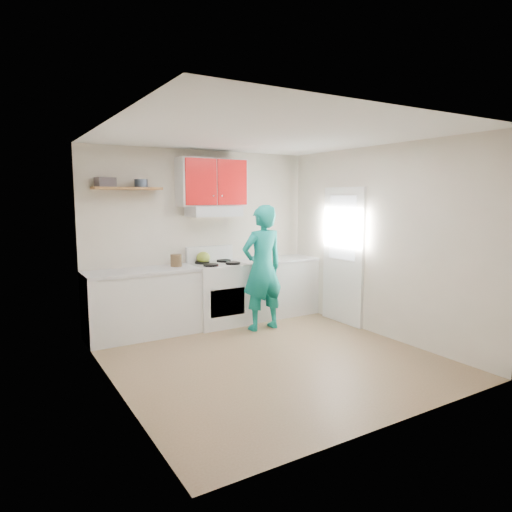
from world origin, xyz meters
TOP-DOWN VIEW (x-y plane):
  - floor at (0.00, 0.00)m, footprint 3.80×3.80m
  - ceiling at (0.00, 0.00)m, footprint 3.60×3.80m
  - back_wall at (0.00, 1.90)m, footprint 3.60×0.04m
  - front_wall at (0.00, -1.90)m, footprint 3.60×0.04m
  - left_wall at (-1.80, 0.00)m, footprint 0.04×3.80m
  - right_wall at (1.80, 0.00)m, footprint 0.04×3.80m
  - door at (1.78, 0.70)m, footprint 0.05×0.85m
  - door_glass at (1.75, 0.70)m, footprint 0.01×0.55m
  - counter_left at (-1.04, 1.60)m, footprint 1.52×0.60m
  - counter_right at (1.14, 1.60)m, footprint 1.32×0.60m
  - stove at (0.10, 1.57)m, footprint 0.76×0.65m
  - range_hood at (0.10, 1.68)m, footprint 0.76×0.44m
  - upper_cabinets at (0.10, 1.73)m, footprint 1.02×0.33m
  - shelf at (-1.15, 1.75)m, footprint 0.90×0.30m
  - books at (-1.44, 1.74)m, footprint 0.27×0.22m
  - tin at (-0.96, 1.74)m, footprint 0.21×0.21m
  - kettle at (-0.06, 1.72)m, footprint 0.27×0.27m
  - crock at (-0.52, 1.65)m, footprint 0.19×0.19m
  - cutting_board at (0.81, 1.63)m, footprint 0.32×0.26m
  - silicone_mat at (1.47, 1.51)m, footprint 0.31×0.27m
  - person at (0.54, 1.03)m, footprint 0.67×0.45m

SIDE VIEW (x-z plane):
  - floor at x=0.00m, z-range 0.00..0.00m
  - counter_left at x=-1.04m, z-range 0.00..0.90m
  - counter_right at x=1.14m, z-range 0.00..0.90m
  - stove at x=0.10m, z-range 0.00..0.92m
  - person at x=0.54m, z-range 0.00..1.80m
  - silicone_mat at x=1.47m, z-range 0.90..0.91m
  - cutting_board at x=0.81m, z-range 0.90..0.92m
  - crock at x=-0.52m, z-range 0.90..1.10m
  - kettle at x=-0.06m, z-range 0.92..1.10m
  - door at x=1.78m, z-range 0.00..2.05m
  - back_wall at x=0.00m, z-range 0.00..2.60m
  - front_wall at x=0.00m, z-range 0.00..2.60m
  - left_wall at x=-1.80m, z-range 0.00..2.60m
  - right_wall at x=1.80m, z-range 0.00..2.60m
  - door_glass at x=1.75m, z-range 0.98..1.92m
  - range_hood at x=0.10m, z-range 1.62..1.77m
  - shelf at x=-1.15m, z-range 2.00..2.04m
  - tin at x=-0.96m, z-range 2.04..2.15m
  - books at x=-1.44m, z-range 2.04..2.16m
  - upper_cabinets at x=0.10m, z-range 1.77..2.47m
  - ceiling at x=0.00m, z-range 2.58..2.62m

